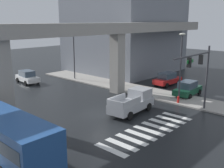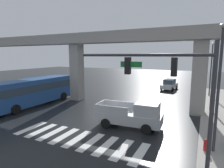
# 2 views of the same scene
# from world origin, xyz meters

# --- Properties ---
(ground_plane) EXTENTS (120.00, 120.00, 0.00)m
(ground_plane) POSITION_xyz_m (0.00, 0.00, 0.00)
(ground_plane) COLOR black
(crosswalk_stripes) EXTENTS (9.35, 2.80, 0.01)m
(crosswalk_stripes) POSITION_xyz_m (-0.00, -5.13, 0.01)
(crosswalk_stripes) COLOR silver
(crosswalk_stripes) RESTS_ON ground
(elevated_overpass) EXTENTS (51.14, 2.05, 8.20)m
(elevated_overpass) POSITION_xyz_m (0.00, 4.38, 6.95)
(elevated_overpass) COLOR #9E9991
(elevated_overpass) RESTS_ON ground
(sidewalk_east) EXTENTS (4.00, 36.00, 0.15)m
(sidewalk_east) POSITION_xyz_m (9.36, 2.00, 0.07)
(sidewalk_east) COLOR #9E9991
(sidewalk_east) RESTS_ON ground
(pickup_truck) EXTENTS (5.22, 2.35, 2.08)m
(pickup_truck) POSITION_xyz_m (2.61, -1.51, 0.99)
(pickup_truck) COLOR #A8AAAF
(pickup_truck) RESTS_ON ground
(sedan_dark_green) EXTENTS (4.38, 2.12, 1.72)m
(sedan_dark_green) POSITION_xyz_m (11.27, -2.63, 0.85)
(sedan_dark_green) COLOR #14472D
(sedan_dark_green) RESTS_ON ground
(sedan_red) EXTENTS (4.42, 2.21, 1.72)m
(sedan_red) POSITION_xyz_m (14.20, 1.80, 0.85)
(sedan_red) COLOR red
(sedan_red) RESTS_ON ground
(sedan_white) EXTENTS (2.32, 4.47, 1.72)m
(sedan_white) POSITION_xyz_m (2.33, 16.84, 0.85)
(sedan_white) COLOR silver
(sedan_white) RESTS_ON ground
(traffic_signal_mast) EXTENTS (6.49, 0.32, 6.20)m
(traffic_signal_mast) POSITION_xyz_m (6.08, -6.18, 4.39)
(traffic_signal_mast) COLOR #38383D
(traffic_signal_mast) RESTS_ON ground
(street_lamp_near_corner) EXTENTS (0.44, 0.70, 7.24)m
(street_lamp_near_corner) POSITION_xyz_m (8.16, -3.22, 4.56)
(street_lamp_near_corner) COLOR #38383D
(street_lamp_near_corner) RESTS_ON ground
(street_lamp_mid_block) EXTENTS (0.44, 0.70, 7.24)m
(street_lamp_mid_block) POSITION_xyz_m (8.16, 6.02, 4.56)
(street_lamp_mid_block) COLOR #38383D
(street_lamp_mid_block) RESTS_ON ground
(street_lamp_far_north) EXTENTS (0.44, 0.70, 7.24)m
(street_lamp_far_north) POSITION_xyz_m (8.16, 13.68, 4.56)
(street_lamp_far_north) COLOR #38383D
(street_lamp_far_north) RESTS_ON ground
(fire_hydrant) EXTENTS (0.24, 0.24, 0.85)m
(fire_hydrant) POSITION_xyz_m (7.76, -3.39, 0.43)
(fire_hydrant) COLOR red
(fire_hydrant) RESTS_ON ground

